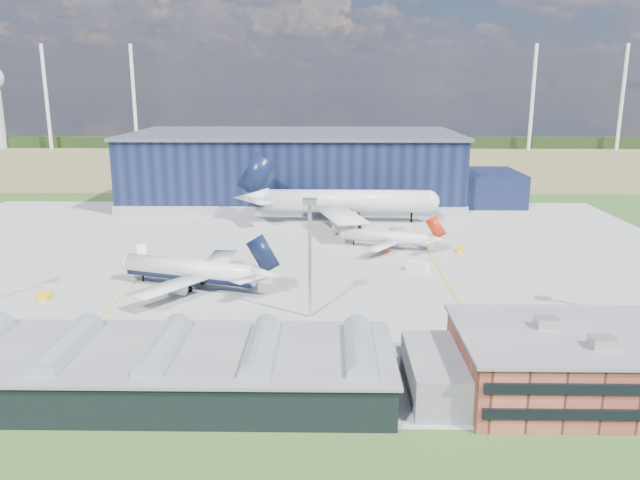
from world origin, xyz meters
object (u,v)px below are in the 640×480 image
at_px(light_mast_center, 310,239).
at_px(gse_cart_a, 344,235).
at_px(airliner_navy, 190,259).
at_px(airliner_widebody, 347,189).
at_px(car_a, 289,353).
at_px(ops_building, 619,363).
at_px(gse_van_b, 418,267).
at_px(gse_van_a, 520,324).
at_px(car_b, 148,335).
at_px(airliner_red, 387,231).
at_px(gse_tug_c, 461,250).
at_px(airstair, 142,258).
at_px(hangar, 301,170).
at_px(gse_tug_b, 45,296).

distance_m(light_mast_center, gse_cart_a, 67.26).
bearing_deg(airliner_navy, gse_cart_a, -107.38).
xyz_separation_m(airliner_widebody, car_a, (-12.11, -103.00, -10.30)).
bearing_deg(ops_building, gse_van_b, 108.57).
relative_size(airliner_navy, gse_cart_a, 12.99).
relative_size(ops_building, gse_van_a, 8.04).
bearing_deg(car_a, ops_building, -121.98).
relative_size(light_mast_center, airliner_widebody, 0.35).
relative_size(airliner_widebody, gse_van_b, 12.67).
bearing_deg(car_b, airliner_red, -15.32).
xyz_separation_m(airliner_widebody, gse_tug_c, (29.45, -36.47, -10.21)).
xyz_separation_m(airliner_widebody, airstair, (-51.96, -49.85, -9.09)).
height_order(light_mast_center, gse_cart_a, light_mast_center).
xyz_separation_m(gse_van_a, gse_van_b, (-13.39, 36.48, -0.04)).
bearing_deg(gse_van_b, airstair, 119.54).
xyz_separation_m(hangar, gse_cart_a, (14.97, -59.65, -10.95)).
bearing_deg(hangar, car_a, -88.28).
xyz_separation_m(gse_tug_b, gse_van_b, (80.35, 20.77, 0.52)).
relative_size(gse_cart_a, car_b, 0.77).
bearing_deg(gse_tug_c, airliner_red, -178.36).
bearing_deg(gse_cart_a, gse_tug_b, -160.89).
height_order(gse_cart_a, airstair, airstair).
bearing_deg(airliner_red, airstair, 35.05).
bearing_deg(light_mast_center, gse_tug_b, 170.36).
height_order(gse_van_a, airstair, airstair).
bearing_deg(gse_van_b, gse_tug_c, -3.41).
bearing_deg(airliner_red, airliner_widebody, -53.28).
bearing_deg(light_mast_center, gse_van_a, -9.33).
bearing_deg(gse_van_b, gse_van_a, -126.12).
bearing_deg(gse_van_b, car_b, 161.62).
bearing_deg(gse_tug_c, hangar, 132.78).
height_order(gse_van_b, car_a, gse_van_b).
distance_m(hangar, ops_building, 163.51).
xyz_separation_m(gse_tug_b, gse_cart_a, (63.35, 55.72, -0.02)).
xyz_separation_m(airliner_red, gse_van_b, (5.57, -21.79, -3.70)).
bearing_deg(airstair, ops_building, -56.48).
xyz_separation_m(airliner_navy, gse_van_a, (64.83, -23.78, -5.24)).
bearing_deg(gse_tug_b, airliner_widebody, 47.45).
bearing_deg(car_a, airliner_widebody, -24.62).
relative_size(gse_van_b, car_a, 1.61).
xyz_separation_m(airliner_red, airstair, (-61.97, -16.85, -3.14)).
height_order(ops_building, airliner_red, ops_building).
bearing_deg(light_mast_center, gse_van_b, 50.63).
height_order(airliner_red, airstair, airliner_red).
xyz_separation_m(gse_cart_a, gse_van_b, (17.00, -34.95, 0.54)).
distance_m(hangar, car_b, 137.82).
distance_m(ops_building, car_b, 75.69).
relative_size(ops_building, gse_cart_a, 15.03).
height_order(light_mast_center, airliner_navy, light_mast_center).
bearing_deg(hangar, gse_cart_a, -75.91).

